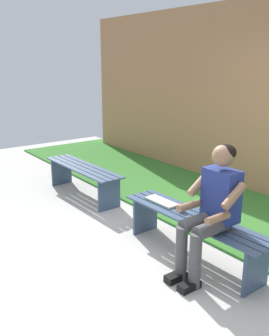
% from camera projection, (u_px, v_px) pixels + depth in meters
% --- Properties ---
extents(ground_plane, '(10.00, 7.00, 0.04)m').
position_uv_depth(ground_plane, '(57.00, 243.00, 4.33)').
color(ground_plane, beige).
extents(grass_strip, '(9.00, 2.11, 0.03)m').
position_uv_depth(grass_strip, '(204.00, 197.00, 5.69)').
color(grass_strip, '#387A2D').
rests_on(grass_strip, ground).
extents(bench_near, '(1.79, 0.42, 0.46)m').
position_uv_depth(bench_near, '(193.00, 226.00, 3.91)').
color(bench_near, '#384C6B').
rests_on(bench_near, ground).
extents(bench_far, '(1.65, 0.42, 0.46)m').
position_uv_depth(bench_far, '(83.00, 174.00, 5.69)').
color(bench_far, '#384C6B').
rests_on(bench_far, ground).
extents(person_seated, '(0.50, 0.69, 1.26)m').
position_uv_depth(person_seated, '(212.00, 206.00, 3.51)').
color(person_seated, navy).
rests_on(person_seated, ground).
extents(apple, '(0.09, 0.09, 0.09)m').
position_uv_depth(apple, '(181.00, 208.00, 3.99)').
color(apple, red).
rests_on(apple, bench_near).
extents(book_open, '(0.41, 0.17, 0.02)m').
position_uv_depth(book_open, '(161.00, 202.00, 4.24)').
color(book_open, white).
rests_on(book_open, bench_near).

